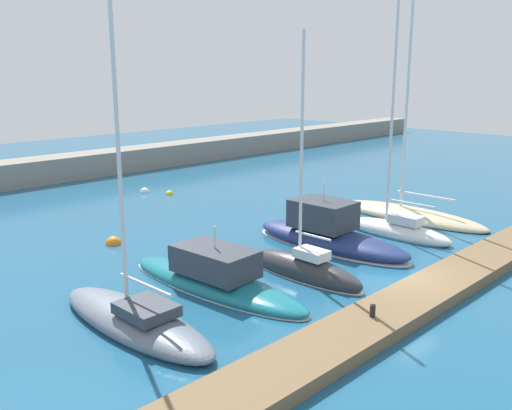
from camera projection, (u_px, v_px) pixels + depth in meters
name	position (u px, v px, depth m)	size (l,w,h in m)	color
ground_plane	(405.00, 287.00, 24.06)	(120.00, 120.00, 0.00)	#1E567A
dock_pier	(433.00, 289.00, 23.14)	(28.66, 2.34, 0.48)	brown
breakwater_seawall	(46.00, 170.00, 46.32)	(108.00, 2.99, 1.97)	gray
sailboat_slate_nearest	(135.00, 317.00, 20.10)	(2.44, 8.29, 16.65)	slate
motorboat_teal_second	(214.00, 278.00, 23.87)	(3.12, 9.97, 2.99)	#19707F
sailboat_charcoal_third	(304.00, 269.00, 25.17)	(1.63, 6.28, 10.96)	#2D2D33
motorboat_navy_fourth	(328.00, 233.00, 29.49)	(3.10, 9.33, 3.53)	navy
sailboat_white_fifth	(397.00, 228.00, 31.27)	(1.74, 6.41, 14.29)	white
sailboat_sand_sixth	(408.00, 214.00, 35.14)	(2.79, 10.30, 19.09)	beige
mooring_buoy_white	(145.00, 192.00, 42.46)	(0.71, 0.71, 0.71)	white
mooring_buoy_yellow	(169.00, 194.00, 41.75)	(0.59, 0.59, 0.59)	yellow
mooring_buoy_orange	(114.00, 244.00, 29.90)	(0.84, 0.84, 0.84)	orange
dock_bollard	(373.00, 311.00, 19.97)	(0.20, 0.20, 0.44)	black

